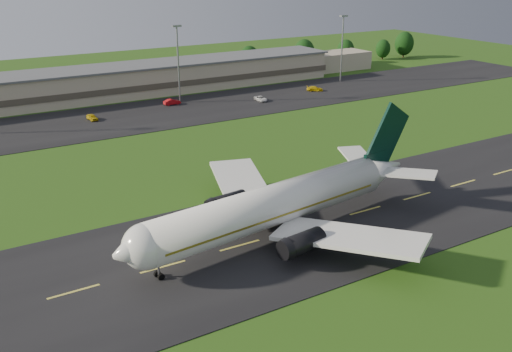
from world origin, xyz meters
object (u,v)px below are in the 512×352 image
light_mast_centre (178,55)px  service_vehicle_d (315,89)px  terminal (161,78)px  light_mast_east (342,41)px  service_vehicle_a (92,117)px  service_vehicle_b (172,102)px  airliner (276,205)px  service_vehicle_c (261,99)px

light_mast_centre → service_vehicle_d: 41.99m
terminal → light_mast_centre: light_mast_centre is taller
light_mast_east → service_vehicle_a: bearing=-175.7°
service_vehicle_b → service_vehicle_d: size_ratio=0.96×
light_mast_east → service_vehicle_b: size_ratio=4.47×
service_vehicle_b → airliner: bearing=162.8°
terminal → light_mast_east: (53.60, -16.18, 8.75)m
airliner → service_vehicle_a: bearing=86.1°
light_mast_east → service_vehicle_b: 59.12m
service_vehicle_d → light_mast_centre: bearing=111.0°
light_mast_centre → service_vehicle_c: light_mast_centre is taller
service_vehicle_a → service_vehicle_b: 23.05m
airliner → service_vehicle_b: bearing=69.6°
light_mast_east → light_mast_centre: bearing=180.0°
airliner → light_mast_centre: size_ratio=2.51×
terminal → service_vehicle_c: terminal is taller
light_mast_centre → light_mast_east: same height
service_vehicle_a → airliner: bearing=-93.2°
airliner → light_mast_east: (76.19, 79.89, 8.08)m
service_vehicle_a → service_vehicle_b: bearing=5.0°
light_mast_east → service_vehicle_c: light_mast_east is taller
service_vehicle_a → service_vehicle_d: size_ratio=0.87×
light_mast_centre → airliner: bearing=-104.9°
service_vehicle_a → light_mast_centre: bearing=6.7°
light_mast_centre → service_vehicle_b: bearing=-154.6°
service_vehicle_d → terminal: bearing=89.8°
service_vehicle_c → service_vehicle_d: (20.19, 2.56, 0.04)m
airliner → terminal: airliner is taller
service_vehicle_b → terminal: bearing=-17.9°
light_mast_centre → service_vehicle_a: (-25.47, -6.01, -11.94)m
terminal → light_mast_east: light_mast_east is taller
terminal → service_vehicle_c: size_ratio=31.11×
service_vehicle_c → terminal: bearing=129.1°
service_vehicle_c → light_mast_centre: bearing=157.5°
service_vehicle_a → service_vehicle_c: 45.03m
terminal → light_mast_centre: bearing=-95.0°
service_vehicle_b → service_vehicle_d: bearing=-102.1°
terminal → service_vehicle_a: size_ratio=35.26×
airliner → service_vehicle_d: 94.75m
service_vehicle_a → service_vehicle_d: (65.06, -1.30, -0.01)m
light_mast_centre → service_vehicle_c: (19.39, -9.86, -11.99)m
terminal → service_vehicle_d: size_ratio=30.50×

